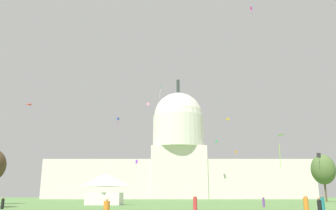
% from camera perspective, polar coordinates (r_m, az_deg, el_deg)
% --- Properties ---
extents(capitol_building, '(142.42, 28.39, 67.02)m').
position_cam_1_polar(capitol_building, '(193.19, 1.61, -8.93)').
color(capitol_building, silver).
rests_on(capitol_building, ground_plane).
extents(event_tent, '(6.80, 5.17, 5.71)m').
position_cam_1_polar(event_tent, '(67.58, -10.44, -13.31)').
color(event_tent, white).
rests_on(event_tent, ground_plane).
extents(tree_east_mid, '(9.31, 9.15, 13.62)m').
position_cam_1_polar(tree_east_mid, '(114.72, 23.96, -9.64)').
color(tree_east_mid, brown).
rests_on(tree_east_mid, ground_plane).
extents(person_teal_near_tent, '(0.63, 0.63, 1.69)m').
position_cam_1_polar(person_teal_near_tent, '(43.15, 23.86, -14.61)').
color(person_teal_near_tent, '#1E757A').
rests_on(person_teal_near_tent, ground_plane).
extents(person_black_aisle_center, '(0.52, 0.52, 1.51)m').
position_cam_1_polar(person_black_aisle_center, '(34.32, 23.48, -15.06)').
color(person_black_aisle_center, black).
rests_on(person_black_aisle_center, ground_plane).
extents(person_purple_back_center, '(0.42, 0.42, 1.57)m').
position_cam_1_polar(person_purple_back_center, '(54.81, 15.26, -15.11)').
color(person_purple_back_center, '#703D93').
rests_on(person_purple_back_center, ground_plane).
extents(person_orange_near_tree_west, '(0.66, 0.66, 1.49)m').
position_cam_1_polar(person_orange_near_tree_west, '(27.29, -10.20, -16.47)').
color(person_orange_near_tree_west, orange).
rests_on(person_orange_near_tree_west, ground_plane).
extents(person_black_near_tree_east, '(0.54, 0.54, 1.51)m').
position_cam_1_polar(person_black_near_tree_east, '(50.23, -25.62, -14.35)').
color(person_black_near_tree_east, black).
rests_on(person_black_near_tree_east, ground_plane).
extents(person_red_front_left, '(0.62, 0.62, 1.72)m').
position_cam_1_polar(person_red_front_left, '(42.33, 4.32, -15.77)').
color(person_red_front_left, red).
rests_on(person_red_front_left, ground_plane).
extents(person_orange_mid_right, '(0.51, 0.51, 1.75)m').
position_cam_1_polar(person_orange_mid_right, '(31.11, 21.58, -15.19)').
color(person_orange_mid_right, orange).
rests_on(person_orange_mid_right, ground_plane).
extents(kite_orange_low, '(0.69, 0.27, 1.09)m').
position_cam_1_polar(kite_orange_low, '(134.22, 10.98, -7.54)').
color(kite_orange_low, orange).
extents(kite_magenta_high, '(0.70, 0.48, 2.56)m').
position_cam_1_polar(kite_magenta_high, '(114.07, 13.39, 15.08)').
color(kite_magenta_high, '#D1339E').
extents(kite_cyan_high, '(0.89, 1.28, 3.92)m').
position_cam_1_polar(kite_cyan_high, '(112.44, -1.49, 2.77)').
color(kite_cyan_high, '#33BCDB').
extents(kite_turquoise_low, '(1.07, 1.36, 3.16)m').
position_cam_1_polar(kite_turquoise_low, '(168.40, -9.87, -10.68)').
color(kite_turquoise_low, teal).
extents(kite_blue_mid, '(0.92, 0.93, 4.08)m').
position_cam_1_polar(kite_blue_mid, '(110.25, -8.34, -2.30)').
color(kite_blue_mid, blue).
extents(kite_black_low, '(1.10, 0.57, 4.00)m').
position_cam_1_polar(kite_black_low, '(87.16, 23.36, -7.82)').
color(kite_black_low, black).
extents(kite_gold_mid, '(0.76, 0.75, 0.64)m').
position_cam_1_polar(kite_gold_mid, '(98.18, 9.62, -2.30)').
color(kite_gold_mid, gold).
extents(kite_green_mid, '(1.22, 1.15, 3.08)m').
position_cam_1_polar(kite_green_mid, '(175.71, 7.82, -5.92)').
color(kite_green_mid, green).
extents(kite_pink_mid, '(0.93, 0.19, 0.95)m').
position_cam_1_polar(kite_pink_mid, '(112.77, -3.42, 0.16)').
color(kite_pink_mid, pink).
extents(kite_lime_low, '(0.94, 1.65, 4.34)m').
position_cam_1_polar(kite_lime_low, '(53.90, 17.32, -5.52)').
color(kite_lime_low, '#8CD133').
extents(kite_violet_low, '(0.87, 0.90, 2.77)m').
position_cam_1_polar(kite_violet_low, '(133.39, -5.31, -9.27)').
color(kite_violet_low, purple).
extents(kite_red_mid, '(1.31, 0.97, 0.33)m').
position_cam_1_polar(kite_red_mid, '(77.82, -21.75, -0.31)').
color(kite_red_mid, red).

